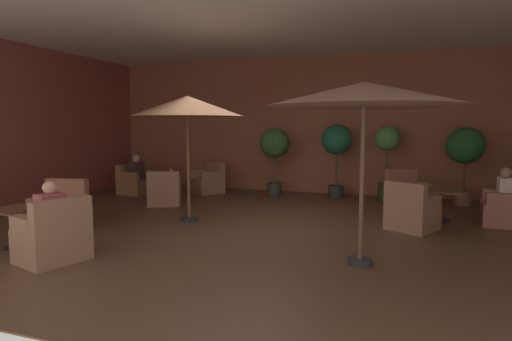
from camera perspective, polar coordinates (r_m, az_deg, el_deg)
The scene contains 25 objects.
ground_plane at distance 7.87m, azimuth -1.08°, elevation -7.66°, with size 11.38×8.89×0.02m, color brown.
wall_back_brick at distance 11.88m, azimuth 6.36°, elevation 6.02°, with size 11.38×0.08×3.71m, color #9A553D.
wall_left_accent at distance 10.97m, azimuth -30.10°, elevation 5.25°, with size 0.08×8.89×3.71m, color brown.
ceiling_slab at distance 7.87m, azimuth -1.14°, elevation 19.92°, with size 11.38×8.89×0.06m, color silver.
cafe_table_front_left at distance 11.29m, azimuth -11.56°, elevation -1.23°, with size 0.73×0.73×0.61m.
armchair_front_left_north at distance 10.19m, azimuth -12.15°, elevation -2.82°, with size 0.97×0.97×0.82m.
armchair_front_left_east at distance 11.82m, azimuth -6.50°, elevation -1.49°, with size 1.08×1.07×0.84m.
armchair_front_left_south at distance 12.05m, azimuth -15.82°, elevation -1.62°, with size 0.85×0.89×0.80m.
cafe_table_front_right at distance 9.06m, azimuth 23.46°, elevation -3.25°, with size 0.80×0.80×0.61m.
armchair_front_right_north at distance 10.01m, azimuth 19.57°, elevation -3.13°, with size 1.01×1.02×0.88m.
armchair_front_right_east at distance 8.08m, azimuth 20.10°, elevation -5.29°, with size 1.00×1.00×0.88m.
armchair_front_right_south at distance 9.19m, azimuth 30.50°, elevation -4.45°, with size 0.77×0.74×0.83m.
cafe_table_mid_center at distance 7.43m, azimuth -29.60°, elevation -5.60°, with size 0.69×0.69×0.61m.
armchair_mid_center_north at distance 8.32m, azimuth -24.77°, elevation -5.15°, with size 0.88×0.85×0.90m.
armchair_mid_center_south at distance 6.48m, azimuth -25.52°, elevation -8.13°, with size 0.92×0.98×0.89m.
patio_umbrella_tall_red at distance 5.73m, azimuth 14.30°, elevation 9.78°, with size 2.59×2.59×2.41m.
patio_umbrella_center_beige at distance 8.26m, azimuth -9.19°, elevation 8.42°, with size 2.16×2.16×2.42m.
potted_tree_left_corner at distance 10.95m, azimuth 26.23°, elevation 2.47°, with size 0.85×0.85×1.82m.
potted_tree_mid_left at distance 11.01m, azimuth 10.77°, elevation 3.40°, with size 0.77×0.77×1.89m.
potted_tree_mid_right at distance 11.17m, azimuth 2.51°, elevation 3.07°, with size 0.79×0.79×1.79m.
potted_tree_right_corner at distance 11.00m, azimuth 17.15°, elevation 2.62°, with size 0.61×0.61×1.84m.
patron_blue_shirt at distance 11.97m, azimuth -15.73°, elevation 0.27°, with size 0.29×0.41×0.66m.
patron_by_window at distance 9.12m, azimuth 30.39°, elevation -2.00°, with size 0.25×0.38×0.66m.
patron_with_friend at distance 6.44m, azimuth -25.85°, elevation -4.57°, with size 0.33×0.40×0.65m.
iced_drink_cup at distance 11.36m, azimuth -11.30°, elevation -0.07°, with size 0.08×0.08×0.11m, color silver.
Camera 1 is at (2.66, -7.17, 1.86)m, focal length 29.84 mm.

